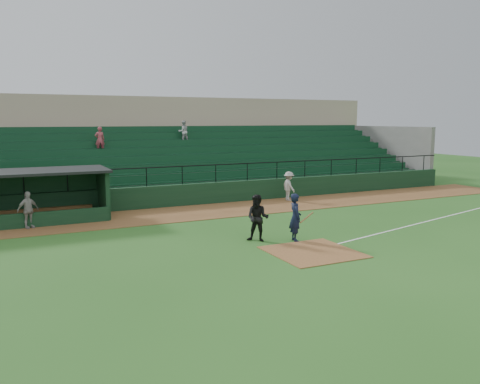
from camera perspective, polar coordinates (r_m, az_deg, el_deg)
name	(u,v)px	position (r m, az deg, el deg)	size (l,w,h in m)	color
ground	(298,246)	(18.79, 6.72, -6.24)	(90.00, 90.00, 0.00)	#285D1E
warning_track	(215,211)	(25.72, -2.92, -2.17)	(40.00, 4.00, 0.03)	brown
home_plate_dirt	(313,252)	(17.98, 8.45, -6.90)	(3.00, 3.00, 0.03)	brown
foul_line	(428,221)	(24.76, 20.99, -3.17)	(18.00, 0.09, 0.01)	white
stadium_structure	(165,156)	(33.32, -8.67, 4.13)	(38.00, 13.08, 6.40)	black
dugout	(7,194)	(25.07, -25.42, -0.21)	(8.90, 3.20, 2.42)	black
batter_at_plate	(295,217)	(19.31, 6.44, -2.95)	(1.09, 0.78, 1.90)	black
umpire	(258,218)	(19.19, 2.08, -3.05)	(0.90, 0.70, 1.85)	black
runner	(289,186)	(28.84, 5.70, 0.69)	(1.10, 0.63, 1.70)	#A9A49E
dugout_player_a	(28,210)	(23.26, -23.39, -1.92)	(0.95, 0.40, 1.62)	#A6A19C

